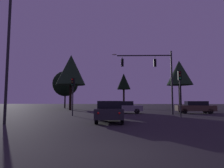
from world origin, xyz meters
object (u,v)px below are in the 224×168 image
car_crossing_right (195,107)px  tree_right_cluster (65,84)px  car_nearside_lane (110,111)px  traffic_signal_mast_arm (155,70)px  car_crossing_left (125,107)px  tree_behind_sign (124,82)px  tree_left_far (71,70)px  traffic_light_corner_right (180,84)px  parking_lot_lamp_post (8,40)px  traffic_light_corner_left (73,89)px  tree_center_horizon (179,73)px

car_crossing_right → tree_right_cluster: bearing=142.6°
car_nearside_lane → tree_right_cluster: size_ratio=0.50×
traffic_signal_mast_arm → car_crossing_right: (5.21, 2.24, -4.29)m
traffic_signal_mast_arm → car_crossing_left: size_ratio=1.67×
car_nearside_lane → car_crossing_left: size_ratio=0.93×
car_nearside_lane → tree_behind_sign: size_ratio=0.53×
car_crossing_left → tree_right_cluster: (-13.28, 17.19, 4.59)m
tree_behind_sign → tree_left_far: (-9.05, -10.52, 1.07)m
traffic_light_corner_right → car_crossing_left: 7.95m
traffic_light_corner_right → parking_lot_lamp_post: (-13.08, -6.79, 2.50)m
traffic_light_corner_right → car_crossing_left: (-5.37, 5.37, -2.34)m
car_crossing_left → traffic_light_corner_left: bearing=-139.6°
tree_center_horizon → tree_right_cluster: 23.90m
traffic_light_corner_right → car_nearside_lane: size_ratio=1.08×
tree_behind_sign → traffic_light_corner_left: bearing=-101.9°
traffic_light_corner_left → tree_behind_sign: tree_behind_sign is taller
tree_left_far → car_nearside_lane: bearing=-65.6°
tree_behind_sign → tree_left_far: size_ratio=0.81×
traffic_signal_mast_arm → tree_center_horizon: tree_center_horizon is taller
car_crossing_left → tree_left_far: (-9.45, 8.39, 6.18)m
traffic_light_corner_left → parking_lot_lamp_post: size_ratio=0.44×
car_crossing_right → tree_left_far: (-18.16, 8.00, 6.18)m
car_crossing_right → parking_lot_lamp_post: bearing=-142.6°
traffic_light_corner_right → car_crossing_right: size_ratio=0.96×
traffic_light_corner_left → car_crossing_right: 15.06m
tree_behind_sign → car_nearside_lane: bearing=-91.1°
traffic_light_corner_right → car_crossing_right: traffic_light_corner_right is taller
traffic_signal_mast_arm → car_crossing_right: bearing=23.3°
tree_behind_sign → tree_right_cluster: 13.00m
traffic_signal_mast_arm → parking_lot_lamp_post: (-11.21, -10.30, 0.54)m
traffic_signal_mast_arm → parking_lot_lamp_post: size_ratio=0.81×
car_crossing_right → tree_behind_sign: size_ratio=0.59×
parking_lot_lamp_post → tree_right_cluster: (-5.58, 29.35, -0.24)m
traffic_light_corner_right → tree_behind_sign: (-5.78, 24.28, 2.77)m
parking_lot_lamp_post → tree_right_cluster: 29.87m
traffic_light_corner_right → car_nearside_lane: traffic_light_corner_right is taller
parking_lot_lamp_post → tree_center_horizon: parking_lot_lamp_post is taller
car_crossing_left → car_crossing_right: (8.71, 0.39, -0.00)m
traffic_light_corner_right → tree_left_far: (-14.83, 13.76, 3.84)m
car_nearside_lane → parking_lot_lamp_post: (-6.75, -1.81, 4.84)m
car_crossing_right → tree_behind_sign: bearing=116.2°
traffic_light_corner_right → tree_right_cluster: bearing=129.6°
traffic_light_corner_right → tree_left_far: size_ratio=0.46×
car_nearside_lane → tree_left_far: 21.48m
car_nearside_lane → tree_right_cluster: bearing=114.1°
tree_right_cluster → traffic_signal_mast_arm: bearing=-48.6°
tree_center_horizon → tree_behind_sign: bearing=144.1°
traffic_light_corner_left → car_crossing_right: (14.08, 4.95, -2.01)m
car_crossing_left → tree_left_far: tree_left_far is taller
car_crossing_right → tree_right_cluster: (-21.99, 16.80, 4.59)m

